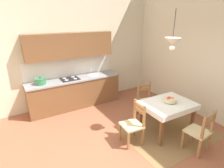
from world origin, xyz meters
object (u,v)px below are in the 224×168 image
fruit_bowl (170,100)px  dining_chair_kitchen_side (146,101)px  dining_table (167,108)px  dining_chair_camera_side (199,132)px  kitchen_cabinetry (74,79)px  pendant_lamp (173,42)px  dining_chair_tv_side (133,124)px

fruit_bowl → dining_chair_kitchen_side: bearing=88.5°
dining_table → dining_chair_camera_side: 0.86m
kitchen_cabinetry → pendant_lamp: size_ratio=3.43×
pendant_lamp → kitchen_cabinetry: bearing=116.8°
dining_chair_camera_side → pendant_lamp: size_ratio=1.16×
dining_chair_kitchen_side → pendant_lamp: size_ratio=1.16×
dining_table → dining_chair_camera_side: (0.03, -0.84, -0.17)m
dining_table → dining_chair_tv_side: 0.95m
dining_chair_kitchen_side → fruit_bowl: size_ratio=3.10×
kitchen_cabinetry → dining_chair_tv_side: size_ratio=2.97×
dining_chair_tv_side → pendant_lamp: pendant_lamp is taller
dining_chair_camera_side → fruit_bowl: dining_chair_camera_side is taller
dining_chair_tv_side → dining_chair_camera_side: 1.33m
dining_table → dining_chair_camera_side: dining_chair_camera_side is taller
pendant_lamp → dining_chair_tv_side: bearing=172.0°
fruit_bowl → dining_chair_camera_side: bearing=-91.7°
dining_chair_camera_side → fruit_bowl: bearing=88.3°
dining_table → dining_chair_kitchen_side: (0.08, 0.83, -0.17)m
kitchen_cabinetry → dining_chair_kitchen_side: kitchen_cabinetry is taller
dining_chair_kitchen_side → fruit_bowl: dining_chair_kitchen_side is taller
dining_table → fruit_bowl: 0.21m
dining_chair_kitchen_side → dining_chair_camera_side: same height
fruit_bowl → dining_chair_tv_side: bearing=176.3°
dining_chair_tv_side → fruit_bowl: size_ratio=3.10×
kitchen_cabinetry → dining_chair_camera_side: kitchen_cabinetry is taller
dining_chair_kitchen_side → dining_chair_camera_side: bearing=-91.6°
kitchen_cabinetry → dining_chair_tv_side: bearing=-79.4°
pendant_lamp → fruit_bowl: bearing=15.5°
dining_chair_tv_side → fruit_bowl: dining_chair_tv_side is taller
kitchen_cabinetry → dining_chair_kitchen_side: 2.20m
dining_chair_camera_side → dining_table: bearing=92.3°
kitchen_cabinetry → fruit_bowl: size_ratio=9.21×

